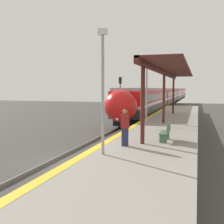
# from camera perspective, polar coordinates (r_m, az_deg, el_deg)

# --- Properties ---
(ground_plane) EXTENTS (120.00, 120.00, 0.00)m
(ground_plane) POSITION_cam_1_polar(r_m,az_deg,el_deg) (14.21, -9.53, -10.23)
(ground_plane) COLOR #423F3D
(rail_left) EXTENTS (0.08, 90.00, 0.15)m
(rail_left) POSITION_cam_1_polar(r_m,az_deg,el_deg) (14.52, -12.11, -9.64)
(rail_left) COLOR slate
(rail_left) RESTS_ON ground_plane
(rail_right) EXTENTS (0.08, 90.00, 0.15)m
(rail_right) POSITION_cam_1_polar(r_m,az_deg,el_deg) (13.89, -6.83, -10.23)
(rail_right) COLOR slate
(rail_right) RESTS_ON ground_plane
(train) EXTENTS (2.90, 91.93, 3.72)m
(train) POSITION_cam_1_polar(r_m,az_deg,el_deg) (67.45, 11.85, 3.40)
(train) COLOR black
(train) RESTS_ON ground_plane
(platform_right) EXTENTS (4.53, 64.00, 1.03)m
(platform_right) POSITION_cam_1_polar(r_m,az_deg,el_deg) (12.85, 6.63, -9.45)
(platform_right) COLOR gray
(platform_right) RESTS_ON ground_plane
(platform_bench) EXTENTS (0.44, 1.52, 0.89)m
(platform_bench) POSITION_cam_1_polar(r_m,az_deg,el_deg) (14.44, 10.97, -3.95)
(platform_bench) COLOR #4C6B4C
(platform_bench) RESTS_ON platform_right
(person_waiting) EXTENTS (0.36, 0.22, 1.70)m
(person_waiting) POSITION_cam_1_polar(r_m,az_deg,el_deg) (12.89, 2.67, -3.06)
(person_waiting) COLOR navy
(person_waiting) RESTS_ON platform_right
(railway_signal) EXTENTS (0.28, 0.28, 4.90)m
(railway_signal) POSITION_cam_1_polar(r_m,az_deg,el_deg) (30.45, 1.68, 3.47)
(railway_signal) COLOR #59595E
(railway_signal) RESTS_ON ground_plane
(lamppost_near) EXTENTS (0.36, 0.20, 4.97)m
(lamppost_near) POSITION_cam_1_polar(r_m,az_deg,el_deg) (11.12, -1.89, 5.95)
(lamppost_near) COLOR #9E9EA3
(lamppost_near) RESTS_ON platform_right
(lamppost_mid) EXTENTS (0.36, 0.20, 4.97)m
(lamppost_mid) POSITION_cam_1_polar(r_m,az_deg,el_deg) (20.66, 7.05, 5.39)
(lamppost_mid) COLOR #9E9EA3
(lamppost_mid) RESTS_ON platform_right
(station_canopy) EXTENTS (2.02, 19.98, 4.04)m
(station_canopy) POSITION_cam_1_polar(r_m,az_deg,el_deg) (21.74, 12.09, 7.73)
(station_canopy) COLOR #511E19
(station_canopy) RESTS_ON platform_right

